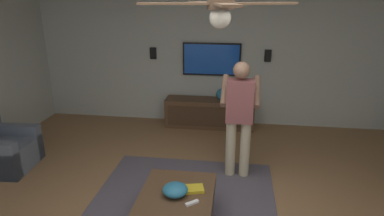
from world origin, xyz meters
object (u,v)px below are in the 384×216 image
Objects in this scene: media_console at (210,113)px; bowl at (175,190)px; remote_white at (192,203)px; book at (194,189)px; armchair at (1,150)px; ceiling_fan at (219,8)px; vase_round at (222,94)px; wall_speaker_right at (153,53)px; wall_speaker_left at (268,56)px; tv at (212,59)px; coffee_table at (177,202)px; person_standing at (239,113)px.

media_console reaches higher than bowl.
book is at bearing 55.29° from remote_white.
ceiling_fan is (-1.47, -3.25, 2.08)m from armchair.
vase_round reaches higher than book.
wall_speaker_right reaches higher than armchair.
media_console is at bearing 52.96° from remote_white.
bowl is 0.23× the size of ceiling_fan.
wall_speaker_left is at bearing -90.00° from wall_speaker_right.
remote_white is 3.67m from wall_speaker_left.
bowl is (-3.26, 0.10, -0.82)m from tv.
media_console is 7.73× the size of vase_round.
media_console is at bearing 77.49° from book.
wall_speaker_right is at bearing -90.66° from tv.
coffee_table is (-0.93, -2.81, 0.02)m from armchair.
wall_speaker_left is 0.19× the size of ceiling_fan.
ceiling_fan reaches higher than person_standing.
ceiling_fan is at bearing -81.08° from book.
vase_round is 1.56m from wall_speaker_right.
book is at bearing 162.96° from wall_speaker_left.
media_console is 7.73× the size of book.
armchair is 5.77× the size of remote_white.
ceiling_fan is at bearing 5.31° from tv.
person_standing is 10.93× the size of remote_white.
armchair is at bearing 121.19° from remote_white.
remote_white is 0.68× the size of wall_speaker_right.
armchair is 3.10m from book.
coffee_table is at bearing 160.63° from wall_speaker_left.
wall_speaker_left is (3.27, -1.15, 0.92)m from bowl.
coffee_table is at bearing 39.31° from ceiling_fan.
bowl is (-0.02, 0.01, 0.17)m from coffee_table.
ceiling_fan is at bearing -140.69° from coffee_table.
vase_round is at bearing 11.78° from person_standing.
person_standing reaches higher than coffee_table.
ceiling_fan is at bearing -139.04° from bowl.
wall_speaker_left is (3.41, -0.95, 0.97)m from remote_white.
bowl is 1.25× the size of book.
coffee_table is at bearing 153.40° from person_standing.
person_standing reaches higher than wall_speaker_right.
ceiling_fan is (-3.80, 0.70, 0.98)m from wall_speaker_left.
remote_white is (-0.16, -0.19, 0.12)m from coffee_table.
wall_speaker_right is at bearing -102.47° from media_console.
person_standing is 7.45× the size of wall_speaker_left.
book is (-0.84, -2.98, 0.14)m from armchair.
wall_speaker_right reaches higher than book.
person_standing is at bearing -28.09° from coffee_table.
media_console is 7.73× the size of wall_speaker_left.
person_standing reaches higher than bowl.
tv is at bearing -1.65° from coffee_table.
book is at bearing 23.04° from ceiling_fan.
wall_speaker_right is 0.19× the size of ceiling_fan.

